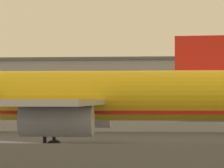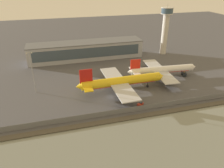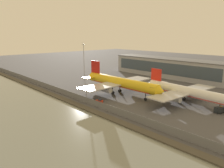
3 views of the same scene
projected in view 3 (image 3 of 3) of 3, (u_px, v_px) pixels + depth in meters
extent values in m
plane|color=#4C4C51|center=(103.00, 93.00, 109.64)|extent=(500.00, 500.00, 0.00)
cube|color=#474238|center=(67.00, 101.00, 96.00)|extent=(320.00, 3.00, 0.50)
cube|color=slate|center=(76.00, 96.00, 98.74)|extent=(280.00, 0.08, 2.69)
cylinder|color=slate|center=(5.00, 71.00, 168.85)|extent=(0.10, 0.10, 2.69)
cylinder|color=slate|center=(76.00, 96.00, 98.74)|extent=(0.10, 0.10, 2.69)
cylinder|color=yellow|center=(121.00, 82.00, 106.24)|extent=(43.82, 5.43, 4.83)
cone|color=yellow|center=(161.00, 91.00, 89.85)|extent=(3.20, 4.63, 4.59)
cone|color=yellow|center=(91.00, 76.00, 122.63)|extent=(3.20, 4.39, 4.35)
cube|color=#232D3D|center=(155.00, 88.00, 91.89)|extent=(2.71, 4.14, 1.45)
cube|color=red|center=(121.00, 85.00, 106.53)|extent=(37.24, 4.37, 0.87)
cube|color=#B7BABF|center=(132.00, 80.00, 114.98)|extent=(9.91, 21.13, 0.48)
cube|color=#B7BABF|center=(101.00, 86.00, 100.85)|extent=(9.91, 21.13, 0.48)
cylinder|color=#B7BABF|center=(131.00, 84.00, 113.27)|extent=(6.16, 2.74, 2.66)
cylinder|color=#B7BABF|center=(106.00, 90.00, 101.40)|extent=(6.16, 2.74, 2.66)
cube|color=red|center=(95.00, 68.00, 118.77)|extent=(6.57, 0.67, 8.21)
cube|color=yellow|center=(101.00, 76.00, 122.35)|extent=(4.48, 7.76, 0.39)
cube|color=yellow|center=(90.00, 77.00, 117.17)|extent=(4.48, 7.76, 0.39)
cylinder|color=black|center=(145.00, 96.00, 96.27)|extent=(0.34, 0.34, 2.82)
cylinder|color=black|center=(145.00, 99.00, 96.58)|extent=(1.36, 0.55, 1.35)
cylinder|color=black|center=(120.00, 88.00, 110.95)|extent=(0.39, 0.39, 2.82)
cylinder|color=black|center=(120.00, 91.00, 111.26)|extent=(1.57, 1.11, 1.55)
cylinder|color=black|center=(113.00, 90.00, 107.54)|extent=(0.39, 0.39, 2.82)
cylinder|color=black|center=(113.00, 93.00, 107.85)|extent=(1.57, 1.11, 1.55)
cylinder|color=white|center=(188.00, 92.00, 92.37)|extent=(39.92, 7.17, 4.16)
cone|color=white|center=(150.00, 83.00, 108.41)|extent=(2.98, 3.94, 3.74)
cube|color=red|center=(188.00, 94.00, 92.62)|extent=(33.91, 5.88, 0.75)
cube|color=#B7BABF|center=(196.00, 89.00, 99.78)|extent=(10.16, 19.67, 0.42)
cube|color=#B7BABF|center=(170.00, 96.00, 88.21)|extent=(10.16, 19.67, 0.42)
cylinder|color=#B7BABF|center=(196.00, 92.00, 98.24)|extent=(5.72, 2.70, 2.29)
cylinder|color=#B7BABF|center=(174.00, 99.00, 88.53)|extent=(5.72, 2.70, 2.29)
cube|color=red|center=(156.00, 76.00, 104.80)|extent=(5.98, 0.95, 7.07)
cube|color=white|center=(160.00, 83.00, 107.76)|extent=(4.49, 7.27, 0.33)
cube|color=white|center=(151.00, 85.00, 103.52)|extent=(4.49, 7.27, 0.33)
cylinder|color=black|center=(220.00, 107.00, 82.47)|extent=(0.29, 0.29, 2.43)
cylinder|color=black|center=(219.00, 110.00, 82.74)|extent=(1.20, 0.54, 1.16)
cylinder|color=black|center=(184.00, 97.00, 96.54)|extent=(0.33, 0.33, 2.43)
cylinder|color=black|center=(184.00, 99.00, 96.81)|extent=(1.41, 1.03, 1.34)
cylinder|color=black|center=(179.00, 99.00, 93.89)|extent=(0.33, 0.33, 2.43)
cylinder|color=black|center=(178.00, 101.00, 94.16)|extent=(1.41, 1.03, 1.34)
cube|color=red|center=(99.00, 101.00, 93.34)|extent=(3.57, 3.03, 1.11)
cube|color=#283847|center=(100.00, 100.00, 93.05)|extent=(1.62, 1.68, 0.50)
cylinder|color=black|center=(102.00, 102.00, 93.80)|extent=(0.71, 0.55, 0.70)
cylinder|color=black|center=(101.00, 103.00, 92.52)|extent=(0.71, 0.55, 0.70)
cylinder|color=black|center=(97.00, 102.00, 94.33)|extent=(0.71, 0.55, 0.70)
cylinder|color=black|center=(96.00, 103.00, 93.05)|extent=(0.71, 0.55, 0.70)
cube|color=#1E2328|center=(221.00, 109.00, 81.78)|extent=(3.64, 5.60, 2.07)
cube|color=#283847|center=(218.00, 109.00, 80.96)|extent=(2.25, 1.72, 0.83)
cube|color=orange|center=(221.00, 107.00, 81.53)|extent=(1.15, 0.81, 0.16)
cylinder|color=black|center=(220.00, 113.00, 80.49)|extent=(0.47, 0.87, 0.84)
cylinder|color=black|center=(216.00, 111.00, 82.15)|extent=(0.47, 0.87, 0.84)
cylinder|color=black|center=(222.00, 110.00, 83.44)|extent=(0.47, 0.87, 0.84)
cube|color=#9EA3AD|center=(169.00, 68.00, 151.06)|extent=(84.06, 15.80, 12.40)
cube|color=#3D4C5B|center=(162.00, 68.00, 145.64)|extent=(77.33, 0.16, 7.44)
cube|color=#5B5E63|center=(169.00, 59.00, 149.64)|extent=(84.66, 16.40, 0.50)
cylinder|color=#93969B|center=(84.00, 61.00, 144.62)|extent=(0.36, 0.36, 22.74)
cube|color=#93969B|center=(83.00, 44.00, 142.17)|extent=(3.20, 0.24, 0.24)
cube|color=silver|center=(82.00, 45.00, 143.09)|extent=(0.60, 0.40, 0.44)
cube|color=silver|center=(85.00, 45.00, 141.38)|extent=(0.60, 0.40, 0.44)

